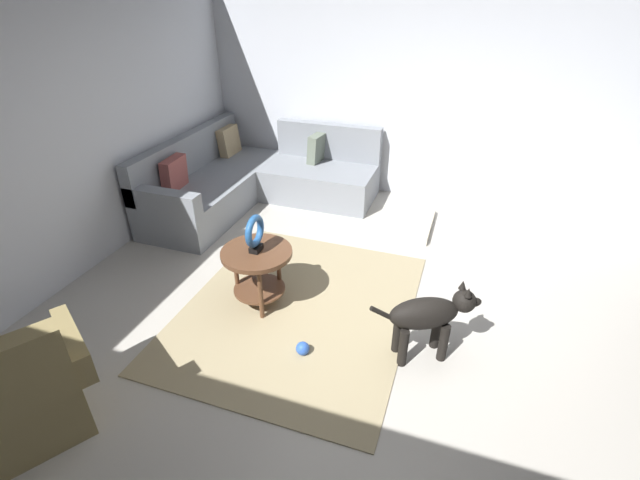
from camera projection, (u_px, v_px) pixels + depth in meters
ground_plane at (372, 343)px, 3.63m from camera, size 6.00×6.00×0.10m
wall_back at (39, 137)px, 3.75m from camera, size 6.00×0.12×2.70m
wall_right at (436, 90)px, 5.32m from camera, size 0.12×6.00×2.70m
area_rug at (298, 308)px, 3.92m from camera, size 2.30×1.90×0.01m
sectional_couch at (254, 181)px, 5.65m from camera, size 2.20×2.25×0.88m
armchair at (21, 397)px, 2.69m from camera, size 1.00×0.93×0.88m
side_table at (257, 263)px, 3.79m from camera, size 0.60×0.60×0.54m
torus_sculpture at (255, 233)px, 3.64m from camera, size 0.28×0.08×0.33m
dog_bed_mat at (405, 222)px, 5.22m from camera, size 0.80×0.60×0.09m
dog at (429, 316)px, 3.26m from camera, size 0.46×0.77×0.63m
dog_toy_ball at (303, 348)px, 3.43m from camera, size 0.11×0.11×0.11m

